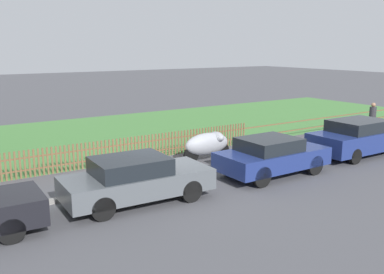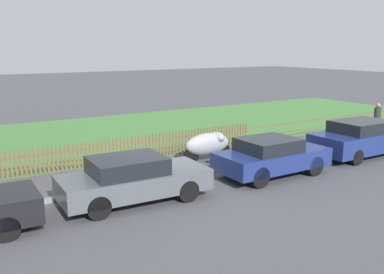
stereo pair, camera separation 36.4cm
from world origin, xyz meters
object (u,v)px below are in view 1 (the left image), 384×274
(parked_car_white_van, at_px, (361,137))
(pedestrian_by_lamp, at_px, (372,117))
(parked_car_red_compact, at_px, (272,155))
(parked_car_navy_estate, at_px, (136,179))
(covered_motorcycle, at_px, (208,144))

(parked_car_white_van, bearing_deg, pedestrian_by_lamp, 29.25)
(parked_car_red_compact, xyz_separation_m, parked_car_white_van, (4.91, 0.12, 0.04))
(parked_car_navy_estate, height_order, pedestrian_by_lamp, pedestrian_by_lamp)
(parked_car_navy_estate, xyz_separation_m, covered_motorcycle, (4.19, 2.50, -0.01))
(parked_car_red_compact, bearing_deg, covered_motorcycle, 104.88)
(parked_car_red_compact, bearing_deg, pedestrian_by_lamp, 14.02)
(parked_car_navy_estate, distance_m, pedestrian_by_lamp, 13.82)
(parked_car_white_van, distance_m, covered_motorcycle, 6.17)
(parked_car_white_van, bearing_deg, covered_motorcycle, 156.19)
(parked_car_navy_estate, distance_m, parked_car_white_van, 9.82)
(pedestrian_by_lamp, bearing_deg, parked_car_red_compact, 49.48)
(parked_car_red_compact, bearing_deg, parked_car_navy_estate, 177.83)
(pedestrian_by_lamp, bearing_deg, parked_car_white_van, 63.97)
(covered_motorcycle, distance_m, pedestrian_by_lamp, 9.47)
(parked_car_red_compact, height_order, parked_car_white_van, parked_car_white_van)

